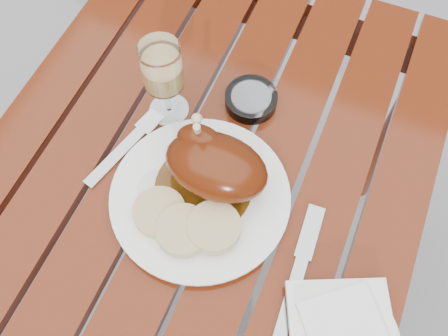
# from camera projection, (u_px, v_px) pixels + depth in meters

# --- Properties ---
(ground) EXTENTS (60.00, 60.00, 0.00)m
(ground) POSITION_uv_depth(u_px,v_px,m) (202.00, 297.00, 1.55)
(ground) COLOR slate
(ground) RESTS_ON ground
(table) EXTENTS (0.80, 1.20, 0.75)m
(table) POSITION_uv_depth(u_px,v_px,m) (196.00, 261.00, 1.21)
(table) COLOR #61230B
(table) RESTS_ON ground
(dinner_plate) EXTENTS (0.35, 0.35, 0.02)m
(dinner_plate) POSITION_uv_depth(u_px,v_px,m) (200.00, 197.00, 0.87)
(dinner_plate) COLOR white
(dinner_plate) RESTS_ON table
(roast_duck) EXTENTS (0.19, 0.17, 0.13)m
(roast_duck) POSITION_uv_depth(u_px,v_px,m) (213.00, 164.00, 0.83)
(roast_duck) COLOR #502D09
(roast_duck) RESTS_ON dinner_plate
(bread_dumplings) EXTENTS (0.19, 0.11, 0.03)m
(bread_dumplings) POSITION_uv_depth(u_px,v_px,m) (185.00, 223.00, 0.82)
(bread_dumplings) COLOR tan
(bread_dumplings) RESTS_ON dinner_plate
(wine_glass) EXTENTS (0.10, 0.10, 0.18)m
(wine_glass) POSITION_uv_depth(u_px,v_px,m) (164.00, 82.00, 0.89)
(wine_glass) COLOR #EAC16A
(wine_glass) RESTS_ON table
(napkin) EXTENTS (0.21, 0.20, 0.01)m
(napkin) POSITION_uv_depth(u_px,v_px,m) (341.00, 328.00, 0.76)
(napkin) COLOR white
(napkin) RESTS_ON side_plate
(ashtray) EXTENTS (0.12, 0.12, 0.03)m
(ashtray) POSITION_uv_depth(u_px,v_px,m) (251.00, 99.00, 0.96)
(ashtray) COLOR #B2B7BC
(ashtray) RESTS_ON table
(fork) EXTENTS (0.07, 0.18, 0.01)m
(fork) POSITION_uv_depth(u_px,v_px,m) (121.00, 151.00, 0.92)
(fork) COLOR gray
(fork) RESTS_ON table
(knife) EXTENTS (0.03, 0.22, 0.01)m
(knife) POSITION_uv_depth(u_px,v_px,m) (294.00, 287.00, 0.80)
(knife) COLOR gray
(knife) RESTS_ON table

